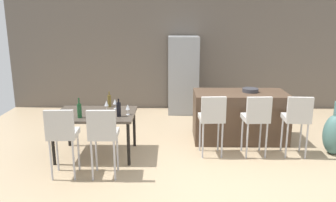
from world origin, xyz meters
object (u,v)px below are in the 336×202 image
(bar_chair_middle, at_px, (256,116))
(wine_bottle_end, at_px, (79,110))
(bar_chair_left, at_px, (212,116))
(floor_vase, at_px, (335,134))
(dining_table, at_px, (95,117))
(wine_glass_left, at_px, (106,104))
(kitchen_island, at_px, (239,116))
(refrigerator, at_px, (183,75))
(fruit_bowl, at_px, (250,90))
(wine_bottle_far, at_px, (119,109))
(bar_chair_right, at_px, (297,116))
(dining_chair_near, at_px, (62,132))
(dining_chair_far, at_px, (103,132))
(wine_glass_middle, at_px, (115,102))
(wine_bottle_corner, at_px, (109,101))
(wine_glass_right, at_px, (128,107))

(bar_chair_middle, xyz_separation_m, wine_bottle_end, (-2.85, -0.25, 0.16))
(bar_chair_left, bearing_deg, floor_vase, 2.88)
(dining_table, relative_size, wine_glass_left, 7.52)
(kitchen_island, bearing_deg, bar_chair_middle, -82.01)
(bar_chair_left, height_order, wine_bottle_end, wine_bottle_end)
(refrigerator, xyz_separation_m, fruit_bowl, (1.20, -1.87, 0.04))
(wine_glass_left, height_order, fruit_bowl, fruit_bowl)
(wine_bottle_far, distance_m, refrigerator, 3.10)
(wine_glass_left, height_order, refrigerator, refrigerator)
(kitchen_island, height_order, bar_chair_middle, bar_chair_middle)
(fruit_bowl, relative_size, floor_vase, 0.32)
(fruit_bowl, height_order, floor_vase, fruit_bowl)
(bar_chair_right, relative_size, fruit_bowl, 3.54)
(dining_table, xyz_separation_m, fruit_bowl, (2.74, 0.83, 0.28))
(bar_chair_left, relative_size, dining_chair_near, 1.00)
(dining_chair_far, height_order, wine_glass_middle, dining_chair_far)
(wine_bottle_end, relative_size, refrigerator, 0.17)
(dining_chair_near, distance_m, wine_bottle_corner, 1.33)
(bar_chair_left, xyz_separation_m, dining_chair_far, (-1.64, -0.82, 0.00))
(kitchen_island, bearing_deg, wine_bottle_corner, -170.71)
(wine_bottle_far, xyz_separation_m, wine_glass_left, (-0.26, 0.34, 0.01))
(dining_chair_far, bearing_deg, fruit_bowl, 34.29)
(bar_chair_right, xyz_separation_m, wine_glass_middle, (-3.05, 0.29, 0.17))
(wine_glass_right, height_order, fruit_bowl, fruit_bowl)
(bar_chair_left, distance_m, fruit_bowl, 1.19)
(bar_chair_middle, xyz_separation_m, bar_chair_right, (0.67, -0.00, 0.00))
(wine_bottle_far, relative_size, wine_glass_middle, 1.67)
(bar_chair_middle, bearing_deg, fruit_bowl, 85.16)
(bar_chair_middle, height_order, refrigerator, refrigerator)
(wine_glass_middle, bearing_deg, dining_table, -136.67)
(bar_chair_middle, distance_m, dining_chair_far, 2.51)
(bar_chair_right, distance_m, wine_bottle_far, 2.92)
(bar_chair_left, xyz_separation_m, refrigerator, (-0.40, 2.72, 0.22))
(dining_chair_near, xyz_separation_m, wine_glass_middle, (0.58, 1.11, 0.17))
(dining_chair_far, relative_size, wine_bottle_far, 3.61)
(wine_glass_right, xyz_separation_m, floor_vase, (3.48, 0.18, -0.50))
(wine_bottle_far, xyz_separation_m, refrigerator, (1.12, 2.89, 0.06))
(wine_glass_right, bearing_deg, wine_bottle_end, -166.33)
(bar_chair_right, bearing_deg, fruit_bowl, 125.20)
(bar_chair_right, bearing_deg, wine_glass_left, 177.09)
(kitchen_island, relative_size, wine_bottle_corner, 6.24)
(dining_chair_far, xyz_separation_m, wine_bottle_far, (0.13, 0.64, 0.16))
(dining_chair_near, height_order, wine_glass_right, dining_chair_near)
(bar_chair_right, relative_size, dining_chair_far, 1.00)
(dining_chair_far, bearing_deg, refrigerator, 70.59)
(dining_chair_near, relative_size, wine_glass_right, 6.03)
(bar_chair_left, bearing_deg, dining_chair_near, -159.79)
(bar_chair_right, distance_m, floor_vase, 0.79)
(dining_chair_far, bearing_deg, wine_bottle_far, 78.72)
(wine_bottle_corner, bearing_deg, kitchen_island, 9.29)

